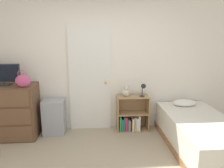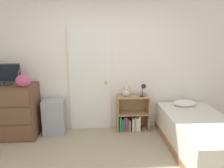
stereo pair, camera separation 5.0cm
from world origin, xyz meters
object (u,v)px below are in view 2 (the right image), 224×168
object	(u,v)px
teddy_bear	(126,92)
bookshelf	(131,118)
bed	(199,134)
storage_bin	(54,116)
desk_lamp	(143,88)
tv	(3,74)
handbag	(23,81)
dresser	(11,111)

from	to	relation	value
teddy_bear	bookshelf	bearing A→B (deg)	-1.09
bookshelf	bed	size ratio (longest dim) A/B	0.36
storage_bin	desk_lamp	xyz separation A→B (m)	(1.69, -0.01, 0.54)
tv	bed	xyz separation A→B (m)	(3.30, -0.67, -0.92)
bookshelf	desk_lamp	size ratio (longest dim) A/B	2.73
tv	storage_bin	size ratio (longest dim) A/B	0.91
bed	handbag	bearing A→B (deg)	170.21
handbag	desk_lamp	size ratio (longest dim) A/B	1.19
teddy_bear	desk_lamp	world-z (taller)	desk_lamp
handbag	teddy_bear	bearing A→B (deg)	9.60
dresser	tv	xyz separation A→B (m)	(-0.06, -0.00, 0.69)
tv	handbag	world-z (taller)	tv
bed	tv	bearing A→B (deg)	168.45
bookshelf	handbag	bearing A→B (deg)	-170.98
handbag	teddy_bear	world-z (taller)	handbag
dresser	storage_bin	world-z (taller)	dresser
dresser	handbag	size ratio (longest dim) A/B	3.26
dresser	bed	distance (m)	3.32
dresser	bookshelf	size ratio (longest dim) A/B	1.42
desk_lamp	bed	size ratio (longest dim) A/B	0.13
dresser	desk_lamp	xyz separation A→B (m)	(2.45, 0.09, 0.38)
handbag	bookshelf	bearing A→B (deg)	9.02
dresser	desk_lamp	bearing A→B (deg)	2.11
bookshelf	desk_lamp	xyz separation A→B (m)	(0.22, -0.04, 0.62)
bed	storage_bin	bearing A→B (deg)	162.67
dresser	teddy_bear	bearing A→B (deg)	3.50
dresser	bed	bearing A→B (deg)	-11.79
teddy_bear	desk_lamp	distance (m)	0.33
teddy_bear	desk_lamp	size ratio (longest dim) A/B	0.88
storage_bin	teddy_bear	bearing A→B (deg)	1.29
handbag	bed	world-z (taller)	handbag
dresser	bed	size ratio (longest dim) A/B	0.51
dresser	tv	bearing A→B (deg)	-178.05
handbag	bed	size ratio (longest dim) A/B	0.16
storage_bin	desk_lamp	bearing A→B (deg)	-0.31
tv	bed	bearing A→B (deg)	-11.55
tv	bed	world-z (taller)	tv
tv	teddy_bear	bearing A→B (deg)	3.46
desk_lamp	storage_bin	bearing A→B (deg)	179.69
bookshelf	teddy_bear	distance (m)	0.55
dresser	desk_lamp	world-z (taller)	dresser
storage_bin	bed	size ratio (longest dim) A/B	0.34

